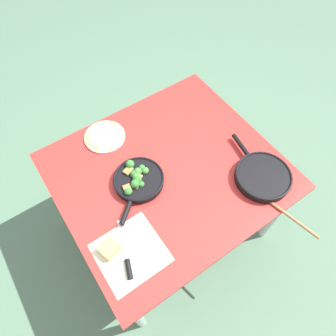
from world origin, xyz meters
name	(u,v)px	position (x,y,z in m)	size (l,w,h in m)	color
ground_plane	(168,222)	(0.00, 0.00, 0.00)	(14.00, 14.00, 0.00)	#51755B
dining_table_red	(168,177)	(0.00, 0.00, 0.65)	(1.11, 1.00, 0.72)	#B72D28
skillet_broccoli	(138,180)	(-0.17, 0.02, 0.75)	(0.32, 0.29, 0.07)	black
skillet_eggs	(262,176)	(0.36, -0.31, 0.75)	(0.28, 0.42, 0.05)	black
wooden_spoon	(275,206)	(0.31, -0.46, 0.73)	(0.10, 0.37, 0.02)	#996B42
parchment_sheet	(131,253)	(-0.38, -0.26, 0.72)	(0.29, 0.28, 0.00)	beige
grater_knife	(127,257)	(-0.40, -0.27, 0.73)	(0.12, 0.27, 0.02)	silver
cheese_block	(109,248)	(-0.45, -0.19, 0.75)	(0.10, 0.10, 0.04)	#E0C15B
dinner_plate_stack	(105,136)	(-0.17, 0.37, 0.74)	(0.22, 0.22, 0.03)	white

